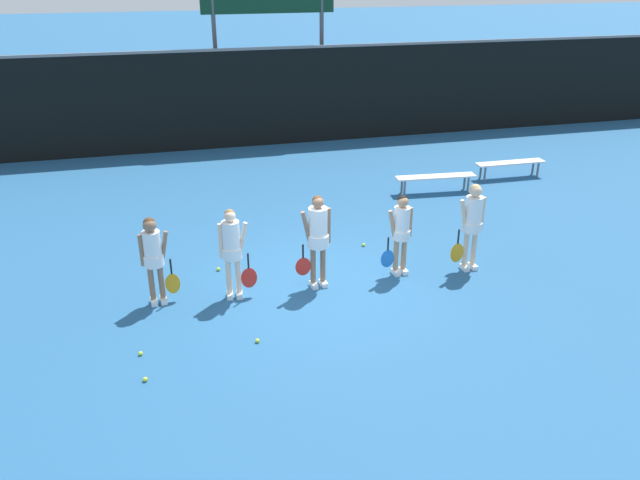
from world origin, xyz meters
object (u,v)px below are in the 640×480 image
(tennis_ball_2, at_px, (257,341))
(player_0, at_px, (153,253))
(tennis_ball_0, at_px, (363,245))
(tennis_ball_3, at_px, (141,353))
(bench_courtside, at_px, (436,178))
(tennis_ball_1, at_px, (145,379))
(bench_far, at_px, (510,164))
(player_2, at_px, (318,233))
(tennis_ball_4, at_px, (218,269))
(player_1, at_px, (232,247))
(player_4, at_px, (473,219))
(player_3, at_px, (401,229))

(tennis_ball_2, bearing_deg, player_0, 130.91)
(player_0, relative_size, tennis_ball_0, 23.42)
(tennis_ball_3, bearing_deg, bench_courtside, 37.23)
(player_0, distance_m, tennis_ball_0, 4.58)
(tennis_ball_1, relative_size, tennis_ball_2, 1.02)
(bench_far, height_order, tennis_ball_2, bench_far)
(player_2, height_order, tennis_ball_3, player_2)
(tennis_ball_1, height_order, tennis_ball_4, tennis_ball_4)
(bench_far, height_order, tennis_ball_4, bench_far)
(player_1, relative_size, player_2, 0.94)
(player_4, xyz_separation_m, tennis_ball_2, (-4.46, -1.54, -1.02))
(player_3, height_order, tennis_ball_3, player_3)
(bench_far, bearing_deg, tennis_ball_4, -155.70)
(bench_courtside, height_order, player_3, player_3)
(player_2, height_order, tennis_ball_2, player_2)
(player_3, bearing_deg, tennis_ball_4, 158.42)
(player_1, xyz_separation_m, tennis_ball_1, (-1.60, -2.17, -0.95))
(player_1, relative_size, player_4, 0.96)
(bench_courtside, relative_size, tennis_ball_2, 31.12)
(bench_far, relative_size, player_2, 1.11)
(tennis_ball_2, bearing_deg, bench_far, 38.00)
(bench_far, relative_size, tennis_ball_0, 28.64)
(tennis_ball_1, bearing_deg, player_4, 18.91)
(tennis_ball_0, height_order, tennis_ball_4, tennis_ball_4)
(player_0, xyz_separation_m, player_2, (2.89, -0.11, 0.10))
(player_4, bearing_deg, player_2, 176.69)
(tennis_ball_2, xyz_separation_m, tennis_ball_4, (-0.33, 2.69, 0.00))
(player_0, bearing_deg, tennis_ball_4, 34.30)
(player_4, bearing_deg, tennis_ball_3, -169.33)
(tennis_ball_1, xyz_separation_m, tennis_ball_4, (1.41, 3.27, 0.00))
(bench_far, bearing_deg, player_4, -126.71)
(player_3, bearing_deg, player_2, 177.96)
(bench_courtside, height_order, player_4, player_4)
(bench_courtside, bearing_deg, player_1, -139.13)
(player_3, bearing_deg, bench_far, 37.27)
(tennis_ball_0, bearing_deg, player_3, -78.84)
(tennis_ball_3, distance_m, tennis_ball_4, 2.97)
(bench_courtside, xyz_separation_m, player_2, (-4.25, -4.18, 0.67))
(tennis_ball_0, relative_size, tennis_ball_4, 0.98)
(player_0, height_order, player_1, player_1)
(tennis_ball_4, bearing_deg, tennis_ball_0, 6.73)
(player_4, height_order, tennis_ball_3, player_4)
(tennis_ball_1, height_order, tennis_ball_2, tennis_ball_1)
(bench_courtside, height_order, tennis_ball_3, bench_courtside)
(player_3, height_order, tennis_ball_0, player_3)
(bench_far, xyz_separation_m, tennis_ball_4, (-8.50, -3.70, -0.36))
(tennis_ball_4, bearing_deg, tennis_ball_2, -83.01)
(player_3, distance_m, tennis_ball_0, 1.66)
(tennis_ball_1, xyz_separation_m, tennis_ball_3, (-0.07, 0.69, -0.00))
(tennis_ball_0, distance_m, tennis_ball_3, 5.46)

